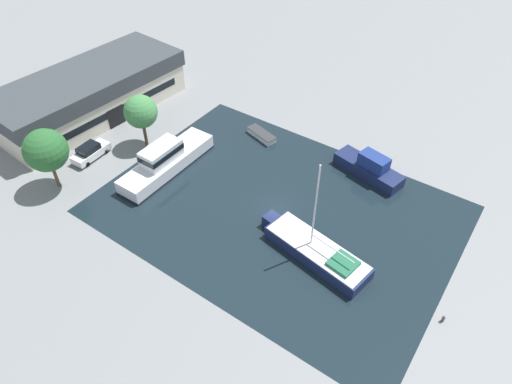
{
  "coord_description": "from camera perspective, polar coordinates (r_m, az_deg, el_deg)",
  "views": [
    {
      "loc": [
        -28.32,
        -17.3,
        32.61
      ],
      "look_at": [
        0.0,
        2.59,
        1.0
      ],
      "focal_mm": 32.0,
      "sensor_mm": 36.0,
      "label": 1
    }
  ],
  "objects": [
    {
      "name": "motor_cruiser",
      "position": [
        51.31,
        -11.22,
        3.82
      ],
      "size": [
        12.43,
        3.31,
        3.53
      ],
      "rotation": [
        0.0,
        0.0,
        1.58
      ],
      "color": "white",
      "rests_on": "water_canal"
    },
    {
      "name": "warehouse_building",
      "position": [
        62.91,
        -20.04,
        11.53
      ],
      "size": [
        24.94,
        11.56,
        5.62
      ],
      "rotation": [
        0.0,
        0.0,
        -0.07
      ],
      "color": "beige",
      "rests_on": "ground"
    },
    {
      "name": "parked_car",
      "position": [
        55.67,
        -20.0,
        4.76
      ],
      "size": [
        4.68,
        2.07,
        1.75
      ],
      "rotation": [
        0.0,
        0.0,
        4.77
      ],
      "color": "silver",
      "rests_on": "ground"
    },
    {
      "name": "sailboat_moored",
      "position": [
        42.15,
        7.44,
        -7.26
      ],
      "size": [
        4.82,
        11.66,
        10.38
      ],
      "rotation": [
        0.0,
        0.0,
        -0.17
      ],
      "color": "#19234C",
      "rests_on": "water_canal"
    },
    {
      "name": "quay_tree_near_building",
      "position": [
        53.99,
        -14.22,
        9.7
      ],
      "size": [
        3.84,
        3.84,
        6.48
      ],
      "color": "brown",
      "rests_on": "ground"
    },
    {
      "name": "water_canal",
      "position": [
        46.53,
        2.61,
        -2.14
      ],
      "size": [
        25.07,
        34.56,
        0.01
      ],
      "primitive_type": "cube",
      "color": "black",
      "rests_on": "ground"
    },
    {
      "name": "mooring_bollard",
      "position": [
        40.94,
        22.38,
        -14.43
      ],
      "size": [
        0.26,
        0.26,
        0.66
      ],
      "color": "#47474C",
      "rests_on": "ground"
    },
    {
      "name": "ground_plane",
      "position": [
        46.53,
        2.61,
        -2.15
      ],
      "size": [
        440.0,
        440.0,
        0.0
      ],
      "primitive_type": "plane",
      "color": "gray"
    },
    {
      "name": "small_dinghy",
      "position": [
        55.88,
        0.71,
        7.16
      ],
      "size": [
        2.48,
        4.35,
        0.72
      ],
      "rotation": [
        0.0,
        0.0,
        6.01
      ],
      "color": "white",
      "rests_on": "water_canal"
    },
    {
      "name": "quay_tree_by_water",
      "position": [
        50.72,
        -24.79,
        4.74
      ],
      "size": [
        4.44,
        4.44,
        6.99
      ],
      "color": "brown",
      "rests_on": "ground"
    },
    {
      "name": "cabin_boat",
      "position": [
        51.36,
        14.0,
        2.96
      ],
      "size": [
        4.12,
        8.26,
        2.83
      ],
      "rotation": [
        0.0,
        0.0,
        -0.22
      ],
      "color": "#19234C",
      "rests_on": "water_canal"
    }
  ]
}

